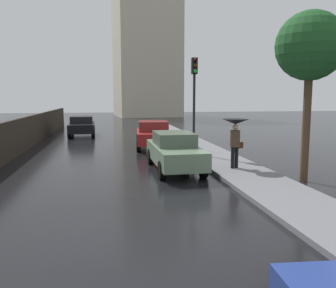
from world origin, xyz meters
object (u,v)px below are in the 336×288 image
car_red_mid_road (153,134)px  street_tree_near (310,48)px  car_black_near_kerb (82,126)px  car_green_far_ahead (174,151)px  pedestrian_with_umbrella_near (235,130)px  traffic_light (194,88)px

car_red_mid_road → street_tree_near: 10.40m
car_black_near_kerb → car_red_mid_road: car_red_mid_road is taller
car_red_mid_road → car_green_far_ahead: car_red_mid_road is taller
pedestrian_with_umbrella_near → car_black_near_kerb: bearing=98.7°
car_black_near_kerb → traffic_light: size_ratio=1.01×
car_black_near_kerb → pedestrian_with_umbrella_near: bearing=113.9°
car_red_mid_road → street_tree_near: street_tree_near is taller
car_green_far_ahead → pedestrian_with_umbrella_near: size_ratio=2.38×
car_black_near_kerb → car_green_far_ahead: bearing=106.9°
car_red_mid_road → pedestrian_with_umbrella_near: 7.31m
car_red_mid_road → traffic_light: traffic_light is taller
car_red_mid_road → car_black_near_kerb: bearing=126.0°
car_green_far_ahead → car_black_near_kerb: bearing=107.4°
traffic_light → car_red_mid_road: bearing=114.5°
car_green_far_ahead → traffic_light: traffic_light is taller
car_red_mid_road → pedestrian_with_umbrella_near: bearing=-67.0°
car_black_near_kerb → traffic_light: bearing=117.9°
pedestrian_with_umbrella_near → street_tree_near: bearing=-64.4°
car_red_mid_road → street_tree_near: (4.07, -8.83, 3.68)m
car_red_mid_road → traffic_light: (1.54, -3.36, 2.49)m
pedestrian_with_umbrella_near → traffic_light: size_ratio=0.42×
car_black_near_kerb → street_tree_near: street_tree_near is taller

